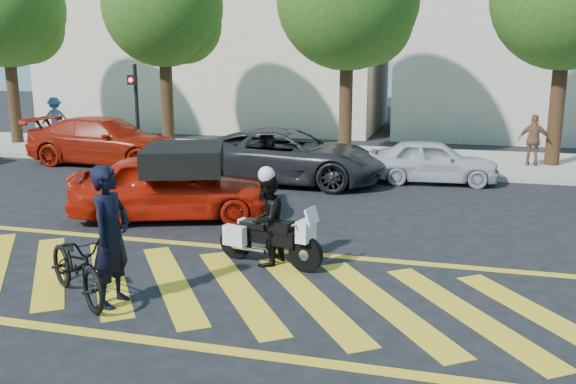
% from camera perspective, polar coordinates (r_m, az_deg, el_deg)
% --- Properties ---
extents(ground, '(90.00, 90.00, 0.00)m').
position_cam_1_polar(ground, '(9.51, -7.52, -8.71)').
color(ground, black).
rests_on(ground, ground).
extents(sidewalk, '(60.00, 5.00, 0.15)m').
position_cam_1_polar(sidewalk, '(20.73, 5.32, 3.19)').
color(sidewalk, '#9E998E').
rests_on(sidewalk, ground).
extents(crosswalk, '(12.33, 4.00, 0.01)m').
position_cam_1_polar(crosswalk, '(9.53, -7.73, -8.66)').
color(crosswalk, gold).
rests_on(crosswalk, ground).
extents(building_left, '(16.00, 8.00, 10.00)m').
position_cam_1_polar(building_left, '(31.38, -6.52, 15.35)').
color(building_left, beige).
rests_on(building_left, ground).
extents(tree_far_left, '(4.40, 4.40, 7.41)m').
position_cam_1_polar(tree_far_left, '(26.06, -24.61, 15.02)').
color(tree_far_left, black).
rests_on(tree_far_left, ground).
extents(tree_left, '(4.20, 4.20, 7.26)m').
position_cam_1_polar(tree_left, '(22.55, -11.22, 16.31)').
color(tree_left, black).
rests_on(tree_left, ground).
extents(tree_center, '(4.60, 4.60, 7.56)m').
position_cam_1_polar(tree_center, '(20.56, 6.02, 17.14)').
color(tree_center, black).
rests_on(tree_center, ground).
extents(tree_right, '(4.40, 4.40, 7.41)m').
position_cam_1_polar(tree_right, '(20.52, 24.98, 15.95)').
color(tree_right, black).
rests_on(tree_right, ground).
extents(signal_pole, '(0.28, 0.43, 3.20)m').
position_cam_1_polar(signal_pole, '(20.55, -14.07, 7.97)').
color(signal_pole, black).
rests_on(signal_pole, ground).
extents(officer_bike, '(0.49, 0.73, 2.00)m').
position_cam_1_polar(officer_bike, '(8.80, -16.23, -4.01)').
color(officer_bike, black).
rests_on(officer_bike, ground).
extents(bicycle, '(1.97, 1.71, 1.02)m').
position_cam_1_polar(bicycle, '(9.28, -19.16, -6.51)').
color(bicycle, black).
rests_on(bicycle, ground).
extents(police_motorcycle, '(1.93, 0.86, 0.86)m').
position_cam_1_polar(police_motorcycle, '(10.24, -1.90, -4.27)').
color(police_motorcycle, black).
rests_on(police_motorcycle, ground).
extents(officer_moto, '(0.76, 0.88, 1.55)m').
position_cam_1_polar(officer_moto, '(10.15, -2.00, -2.62)').
color(officer_moto, black).
rests_on(officer_moto, ground).
extents(red_convertible, '(4.52, 2.99, 1.43)m').
position_cam_1_polar(red_convertible, '(13.29, -10.87, 0.53)').
color(red_convertible, '#B41708').
rests_on(red_convertible, ground).
extents(parked_left, '(5.25, 2.18, 1.52)m').
position_cam_1_polar(parked_left, '(20.62, -16.60, 4.59)').
color(parked_left, '#961909').
rests_on(parked_left, ground).
extents(parked_mid_left, '(5.40, 2.57, 1.49)m').
position_cam_1_polar(parked_mid_left, '(16.87, -0.07, 3.39)').
color(parked_mid_left, black).
rests_on(parked_mid_left, ground).
extents(parked_mid_right, '(3.65, 1.72, 1.21)m').
position_cam_1_polar(parked_mid_right, '(17.33, 13.39, 2.83)').
color(parked_mid_right, '#B9B8BD').
rests_on(parked_mid_right, ground).
extents(pedestrian_left, '(1.23, 1.16, 1.67)m').
position_cam_1_polar(pedestrian_left, '(26.74, -20.95, 6.49)').
color(pedestrian_left, '#315588').
rests_on(pedestrian_left, sidewalk).
extents(pedestrian_right, '(0.96, 0.49, 1.57)m').
position_cam_1_polar(pedestrian_right, '(20.12, 22.01, 4.52)').
color(pedestrian_right, brown).
rests_on(pedestrian_right, sidewalk).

